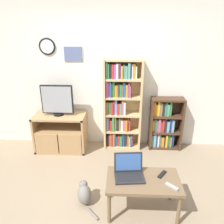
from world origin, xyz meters
name	(u,v)px	position (x,y,z in m)	size (l,w,h in m)	color
ground_plane	(97,205)	(0.00, 0.00, 0.00)	(18.00, 18.00, 0.00)	gray
wall_back	(105,78)	(-0.01, 1.70, 1.30)	(5.71, 0.09, 2.60)	silver
tv_stand	(61,132)	(-0.82, 1.38, 0.35)	(0.93, 0.50, 0.69)	tan
television	(57,100)	(-0.83, 1.39, 0.97)	(0.56, 0.18, 0.56)	black
bookshelf_tall	(121,106)	(0.29, 1.54, 0.83)	(0.68, 0.28, 1.69)	tan
bookshelf_short	(164,124)	(1.10, 1.54, 0.47)	(0.59, 0.26, 0.99)	#472D1E
coffee_table	(143,183)	(0.58, -0.05, 0.42)	(0.89, 0.50, 0.48)	brown
laptop	(129,171)	(0.41, 0.02, 0.54)	(0.38, 0.32, 0.26)	#232326
remote_near_laptop	(162,174)	(0.82, 0.04, 0.49)	(0.13, 0.15, 0.02)	black
remote_far_from_laptop	(172,186)	(0.90, -0.17, 0.49)	(0.15, 0.14, 0.02)	#99999E
cat	(84,193)	(-0.17, 0.05, 0.14)	(0.34, 0.44, 0.31)	slate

